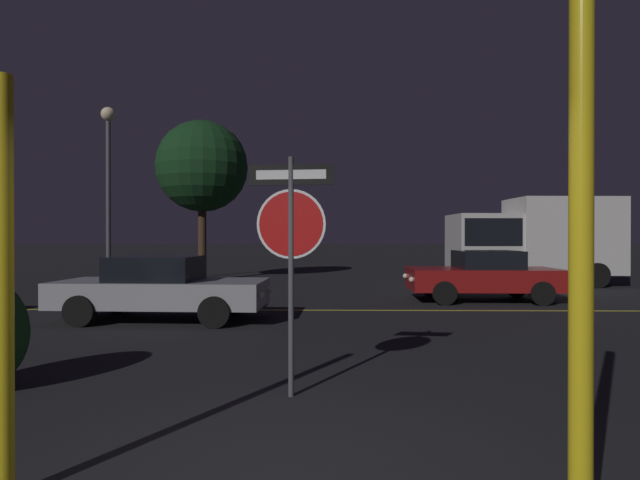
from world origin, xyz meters
name	(u,v)px	position (x,y,z in m)	size (l,w,h in m)	color
road_center_stripe	(317,310)	(0.00, 8.26, 0.00)	(42.29, 0.12, 0.01)	gold
stop_sign	(291,228)	(-0.14, 1.98, 1.79)	(0.92, 0.11, 2.55)	#4C4C51
yellow_pole_left	(4,287)	(-1.84, -0.15, 1.37)	(0.12, 0.12, 2.74)	yellow
yellow_pole_right	(581,260)	(1.68, -0.50, 1.57)	(0.13, 0.13, 3.14)	yellow
passing_car_2	(161,288)	(-3.16, 6.80, 0.66)	(4.32, 1.93, 1.31)	#9E9EA3
passing_car_3	(483,275)	(4.41, 10.08, 0.68)	(4.02, 2.04, 1.34)	maroon
delivery_truck	(532,239)	(7.52, 14.61, 1.65)	(5.80, 2.53, 3.09)	silver
street_lamp	(108,163)	(-7.51, 14.13, 4.33)	(0.50, 0.50, 6.29)	#4C4C51
tree_0	(202,167)	(-4.72, 16.21, 4.47)	(3.58, 3.58, 6.28)	#422D1E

